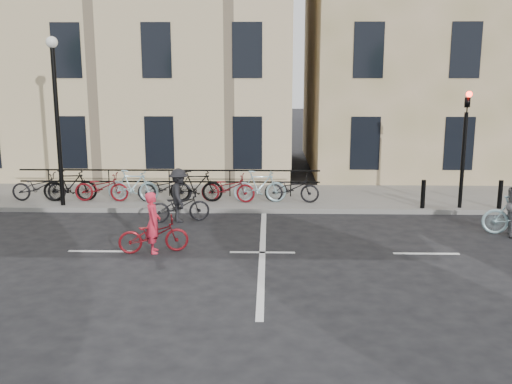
{
  "coord_description": "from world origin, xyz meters",
  "views": [
    {
      "loc": [
        0.16,
        -13.38,
        4.29
      ],
      "look_at": [
        -0.2,
        2.03,
        1.1
      ],
      "focal_mm": 40.0,
      "sensor_mm": 36.0,
      "label": 1
    }
  ],
  "objects_px": {
    "lamp_post": "(56,101)",
    "cyclist_pink": "(153,232)",
    "traffic_light": "(465,135)",
    "cyclist_dark": "(179,201)"
  },
  "relations": [
    {
      "from": "lamp_post",
      "to": "cyclist_dark",
      "type": "bearing_deg",
      "value": -19.52
    },
    {
      "from": "cyclist_dark",
      "to": "traffic_light",
      "type": "bearing_deg",
      "value": -95.86
    },
    {
      "from": "traffic_light",
      "to": "cyclist_pink",
      "type": "height_order",
      "value": "traffic_light"
    },
    {
      "from": "cyclist_pink",
      "to": "cyclist_dark",
      "type": "distance_m",
      "value": 3.01
    },
    {
      "from": "lamp_post",
      "to": "cyclist_dark",
      "type": "distance_m",
      "value": 5.12
    },
    {
      "from": "traffic_light",
      "to": "lamp_post",
      "type": "relative_size",
      "value": 0.74
    },
    {
      "from": "lamp_post",
      "to": "cyclist_pink",
      "type": "bearing_deg",
      "value": -49.08
    },
    {
      "from": "traffic_light",
      "to": "lamp_post",
      "type": "distance_m",
      "value": 12.74
    },
    {
      "from": "traffic_light",
      "to": "cyclist_dark",
      "type": "xyz_separation_m",
      "value": [
        -8.7,
        -1.36,
        -1.83
      ]
    },
    {
      "from": "cyclist_dark",
      "to": "lamp_post",
      "type": "bearing_deg",
      "value": 55.74
    }
  ]
}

